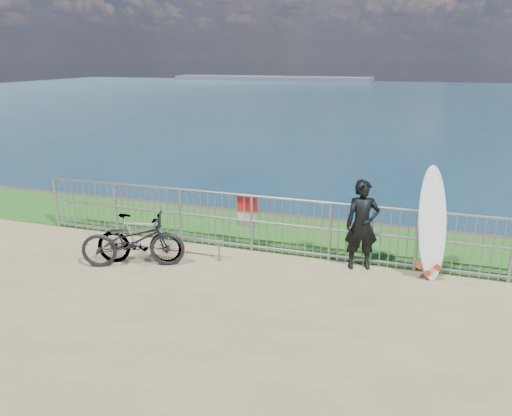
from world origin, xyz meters
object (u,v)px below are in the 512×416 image
(surfer, at_px, (362,225))
(bicycle_near, at_px, (133,241))
(surfboard, at_px, (432,228))
(bicycle_far, at_px, (139,239))

(surfer, bearing_deg, bicycle_near, 179.42)
(surfer, height_order, bicycle_near, surfer)
(surfer, height_order, surfboard, surfboard)
(surfboard, bearing_deg, bicycle_far, -168.17)
(surfboard, relative_size, bicycle_near, 1.06)
(surfer, xyz_separation_m, bicycle_near, (-3.84, -1.20, -0.32))
(surfboard, height_order, bicycle_far, surfboard)
(surfboard, bearing_deg, surfer, 178.97)
(bicycle_near, xyz_separation_m, bicycle_far, (0.04, 0.14, -0.01))
(surfer, relative_size, surfboard, 0.83)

